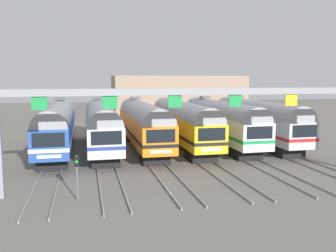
# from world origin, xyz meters

# --- Properties ---
(ground_plane) EXTENTS (160.00, 160.00, 0.00)m
(ground_plane) POSITION_xyz_m (0.00, 0.00, 0.00)
(ground_plane) COLOR slate
(track_bed) EXTENTS (22.22, 70.00, 0.15)m
(track_bed) POSITION_xyz_m (-0.00, 17.00, 0.07)
(track_bed) COLOR gray
(track_bed) RESTS_ON ground
(commuter_train_blue) EXTENTS (2.88, 18.06, 5.05)m
(commuter_train_blue) POSITION_xyz_m (-10.36, -0.00, 2.69)
(commuter_train_blue) COLOR #284C9E
(commuter_train_blue) RESTS_ON ground
(commuter_train_silver) EXTENTS (2.88, 18.06, 5.05)m
(commuter_train_silver) POSITION_xyz_m (-6.21, -0.00, 2.69)
(commuter_train_silver) COLOR silver
(commuter_train_silver) RESTS_ON ground
(commuter_train_orange) EXTENTS (2.88, 18.06, 5.05)m
(commuter_train_orange) POSITION_xyz_m (-2.07, -0.00, 2.69)
(commuter_train_orange) COLOR orange
(commuter_train_orange) RESTS_ON ground
(commuter_train_yellow) EXTENTS (2.88, 18.06, 4.77)m
(commuter_train_yellow) POSITION_xyz_m (2.07, -0.01, 2.69)
(commuter_train_yellow) COLOR gold
(commuter_train_yellow) RESTS_ON ground
(commuter_train_white) EXTENTS (2.88, 18.06, 5.05)m
(commuter_train_white) POSITION_xyz_m (6.21, -0.00, 2.69)
(commuter_train_white) COLOR white
(commuter_train_white) RESTS_ON ground
(commuter_train_stainless) EXTENTS (2.88, 18.06, 5.05)m
(commuter_train_stainless) POSITION_xyz_m (10.36, -0.00, 2.69)
(commuter_train_stainless) COLOR #B2B5BA
(commuter_train_stainless) RESTS_ON ground
(catenary_gantry) EXTENTS (25.95, 0.44, 6.97)m
(catenary_gantry) POSITION_xyz_m (0.00, -13.50, 5.36)
(catenary_gantry) COLOR gray
(catenary_gantry) RESTS_ON ground
(yard_signal_mast) EXTENTS (0.28, 0.35, 2.71)m
(yard_signal_mast) POSITION_xyz_m (-8.29, -15.09, 1.90)
(yard_signal_mast) COLOR #59595E
(yard_signal_mast) RESTS_ON ground
(maintenance_building) EXTENTS (26.18, 10.00, 7.71)m
(maintenance_building) POSITION_xyz_m (10.89, 36.01, 3.86)
(maintenance_building) COLOR gray
(maintenance_building) RESTS_ON ground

